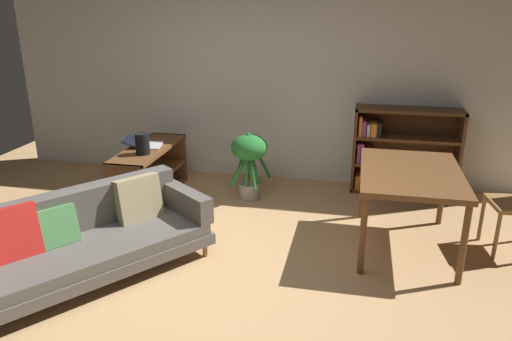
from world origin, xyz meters
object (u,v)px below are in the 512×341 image
(desk_speaker, at_px, (142,144))
(dining_table, at_px, (410,178))
(bookshelf, at_px, (398,150))
(media_console, at_px, (150,173))
(open_laptop, at_px, (145,144))
(potted_floor_plant, at_px, (249,157))
(fabric_couch, at_px, (85,237))

(desk_speaker, distance_m, dining_table, 2.83)
(dining_table, distance_m, bookshelf, 1.50)
(media_console, relative_size, dining_table, 1.02)
(open_laptop, relative_size, dining_table, 0.38)
(media_console, distance_m, bookshelf, 2.98)
(open_laptop, bearing_deg, potted_floor_plant, 7.67)
(media_console, height_order, desk_speaker, desk_speaker)
(open_laptop, bearing_deg, media_console, -47.95)
(dining_table, bearing_deg, fabric_couch, -158.37)
(desk_speaker, xyz_separation_m, bookshelf, (2.79, 1.10, -0.23))
(media_console, xyz_separation_m, dining_table, (2.85, -0.64, 0.38))
(desk_speaker, relative_size, dining_table, 0.18)
(media_console, bearing_deg, open_laptop, 132.05)
(fabric_couch, height_order, potted_floor_plant, potted_floor_plant)
(dining_table, xyz_separation_m, bookshelf, (-0.01, 1.49, -0.18))
(media_console, distance_m, dining_table, 2.95)
(fabric_couch, relative_size, open_laptop, 4.28)
(dining_table, relative_size, bookshelf, 1.04)
(media_console, xyz_separation_m, potted_floor_plant, (1.15, 0.23, 0.21))
(desk_speaker, xyz_separation_m, potted_floor_plant, (1.10, 0.47, -0.22))
(potted_floor_plant, height_order, bookshelf, bookshelf)
(open_laptop, height_order, potted_floor_plant, potted_floor_plant)
(media_console, height_order, dining_table, dining_table)
(open_laptop, xyz_separation_m, potted_floor_plant, (1.21, 0.16, -0.13))
(fabric_couch, bearing_deg, open_laptop, 97.32)
(media_console, height_order, bookshelf, bookshelf)
(media_console, relative_size, bookshelf, 1.06)
(fabric_couch, relative_size, potted_floor_plant, 2.60)
(fabric_couch, xyz_separation_m, desk_speaker, (-0.12, 1.46, 0.39))
(desk_speaker, distance_m, potted_floor_plant, 1.21)
(fabric_couch, bearing_deg, dining_table, 21.63)
(fabric_couch, height_order, desk_speaker, desk_speaker)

